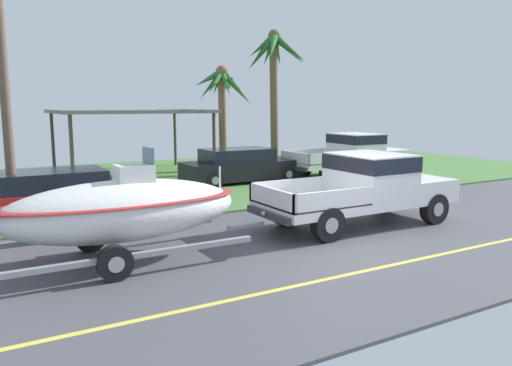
{
  "coord_description": "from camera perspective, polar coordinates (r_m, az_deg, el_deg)",
  "views": [
    {
      "loc": [
        -7.2,
        -8.56,
        3.08
      ],
      "look_at": [
        -1.04,
        2.11,
        1.15
      ],
      "focal_mm": 35.05,
      "sensor_mm": 36.0,
      "label": 1
    }
  ],
  "objects": [
    {
      "name": "utility_pole",
      "position": [
        13.8,
        -27.07,
        13.85
      ],
      "size": [
        0.24,
        1.8,
        8.68
      ],
      "color": "brown",
      "rests_on": "ground"
    },
    {
      "name": "parked_sedan_near",
      "position": [
        14.25,
        -21.39,
        -1.43
      ],
      "size": [
        4.63,
        1.85,
        1.38
      ],
      "color": "#B21E19",
      "rests_on": "ground"
    },
    {
      "name": "boat_on_trailer",
      "position": [
        10.13,
        -15.0,
        -2.98
      ],
      "size": [
        5.84,
        2.26,
        2.25
      ],
      "color": "gray",
      "rests_on": "ground"
    },
    {
      "name": "carport_awning",
      "position": [
        22.42,
        -14.15,
        7.78
      ],
      "size": [
        6.27,
        5.1,
        2.87
      ],
      "color": "#4C4238",
      "rests_on": "ground"
    },
    {
      "name": "palm_tree_mid",
      "position": [
        23.23,
        2.13,
        13.6
      ],
      "size": [
        2.97,
        3.52,
        6.44
      ],
      "color": "brown",
      "rests_on": "ground"
    },
    {
      "name": "pickup_truck_towing",
      "position": [
        13.26,
        12.72,
        -0.22
      ],
      "size": [
        5.55,
        2.04,
        1.84
      ],
      "color": "silver",
      "rests_on": "ground"
    },
    {
      "name": "parked_sedan_far",
      "position": [
        19.83,
        -1.7,
        1.94
      ],
      "size": [
        4.79,
        1.85,
        1.38
      ],
      "color": "black",
      "rests_on": "ground"
    },
    {
      "name": "ground",
      "position": [
        18.67,
        -6.88,
        -0.68
      ],
      "size": [
        36.0,
        22.0,
        0.11
      ],
      "color": "#4C4C51"
    },
    {
      "name": "palm_tree_near_right",
      "position": [
        23.53,
        -3.78,
        10.29
      ],
      "size": [
        2.67,
        2.45,
        4.89
      ],
      "color": "brown",
      "rests_on": "ground"
    },
    {
      "name": "parked_pickup_background",
      "position": [
        22.16,
        11.22,
        3.45
      ],
      "size": [
        5.85,
        2.07,
        1.85
      ],
      "color": "silver",
      "rests_on": "ground"
    }
  ]
}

